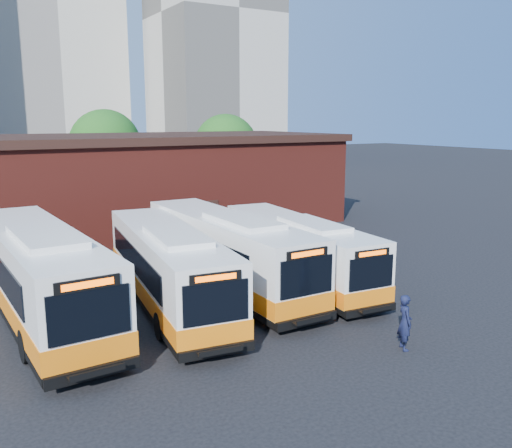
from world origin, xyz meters
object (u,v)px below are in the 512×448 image
transit_worker (405,322)px  bus_west (40,278)px  bus_mideast (227,254)px  bus_east (297,253)px  bus_midwest (168,270)px

transit_worker → bus_west: bearing=70.6°
transit_worker → bus_mideast: bearing=35.5°
bus_east → transit_worker: size_ratio=6.15×
bus_east → bus_west: bearing=179.6°
bus_west → bus_midwest: (4.71, -1.00, -0.14)m
bus_west → bus_mideast: 7.84m
bus_west → transit_worker: bus_west is taller
bus_west → bus_mideast: (7.84, -0.08, -0.08)m
bus_west → transit_worker: 13.29m
bus_midwest → bus_east: bearing=7.3°
bus_midwest → bus_west: bearing=175.0°
bus_east → transit_worker: (-1.23, -7.96, -0.47)m
bus_midwest → bus_mideast: bus_mideast is taller
bus_west → bus_midwest: bearing=-14.9°
bus_mideast → transit_worker: 9.08m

